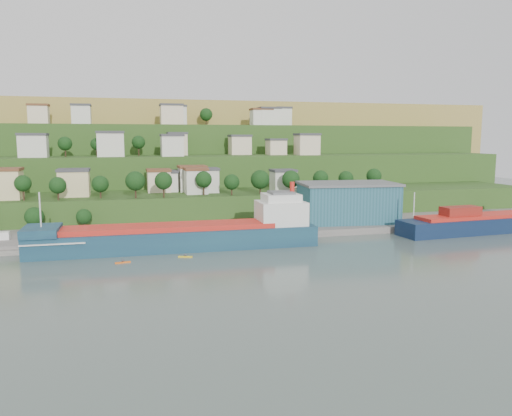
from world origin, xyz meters
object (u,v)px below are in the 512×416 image
object	(u,v)px
cargo_ship_far	(494,223)
cargo_ship_near	(186,237)
warehouse	(347,202)
kayak_orange	(123,262)

from	to	relation	value
cargo_ship_far	cargo_ship_near	bearing A→B (deg)	176.18
warehouse	kayak_orange	xyz separation A→B (m)	(-71.51, -29.94, -8.17)
cargo_ship_near	cargo_ship_far	world-z (taller)	cargo_ship_near
kayak_orange	warehouse	bearing A→B (deg)	13.11
cargo_ship_near	warehouse	size ratio (longest dim) A/B	2.28
warehouse	cargo_ship_near	bearing A→B (deg)	-155.47
cargo_ship_far	kayak_orange	world-z (taller)	cargo_ship_far
cargo_ship_near	kayak_orange	world-z (taller)	cargo_ship_near
cargo_ship_near	cargo_ship_far	xyz separation A→B (m)	(96.53, -0.48, -0.46)
warehouse	kayak_orange	distance (m)	77.95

